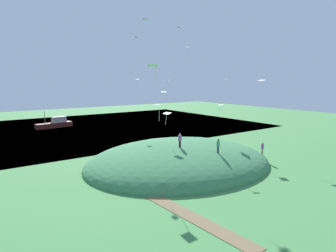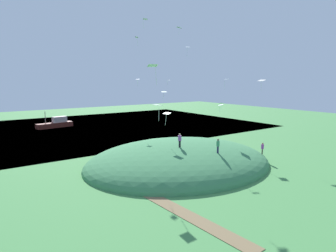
{
  "view_description": "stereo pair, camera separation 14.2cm",
  "coord_description": "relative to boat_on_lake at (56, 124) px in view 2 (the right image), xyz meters",
  "views": [
    {
      "loc": [
        37.51,
        -23.97,
        11.15
      ],
      "look_at": [
        2.67,
        0.76,
        4.32
      ],
      "focal_mm": 30.26,
      "sensor_mm": 36.0,
      "label": 1
    },
    {
      "loc": [
        37.59,
        -23.85,
        11.15
      ],
      "look_at": [
        2.67,
        0.76,
        4.32
      ],
      "focal_mm": 30.26,
      "sensor_mm": 36.0,
      "label": 2
    }
  ],
  "objects": [
    {
      "name": "ground_plane",
      "position": [
        33.45,
        7.07,
        -0.89
      ],
      "size": [
        160.0,
        160.0,
        0.0
      ],
      "primitive_type": "plane",
      "color": "#448545"
    },
    {
      "name": "lake_water",
      "position": [
        4.88,
        7.07,
        -1.09
      ],
      "size": [
        51.74,
        80.0,
        0.4
      ],
      "primitive_type": "cube",
      "color": "#275176",
      "rests_on": "ground_plane"
    },
    {
      "name": "grass_hill",
      "position": [
        41.14,
        6.16,
        -0.89
      ],
      "size": [
        22.12,
        26.23,
        5.61
      ],
      "primitive_type": "ellipsoid",
      "color": "#3B7C4B",
      "rests_on": "ground_plane"
    },
    {
      "name": "dirt_path",
      "position": [
        54.15,
        -2.61,
        -0.87
      ],
      "size": [
        13.09,
        2.34,
        0.04
      ],
      "primitive_type": "cube",
      "rotation": [
        0.0,
        0.0,
        0.07
      ],
      "color": "brown",
      "rests_on": "ground_plane"
    },
    {
      "name": "boat_on_lake",
      "position": [
        0.0,
        0.0,
        0.0
      ],
      "size": [
        3.4,
        8.67,
        4.09
      ],
      "rotation": [
        0.0,
        0.0,
        1.74
      ],
      "color": "#4B1B16",
      "rests_on": "lake_water"
    },
    {
      "name": "person_watching_kites",
      "position": [
        43.01,
        4.8,
        2.98
      ],
      "size": [
        0.56,
        0.56,
        1.79
      ],
      "rotation": [
        0.0,
        0.0,
        1.2
      ],
      "color": "black",
      "rests_on": "grass_hill"
    },
    {
      "name": "person_walking_path",
      "position": [
        46.89,
        7.74,
        2.61
      ],
      "size": [
        0.5,
        0.5,
        1.78
      ],
      "rotation": [
        0.0,
        0.0,
        3.52
      ],
      "color": "#252548",
      "rests_on": "grass_hill"
    },
    {
      "name": "person_near_shore",
      "position": [
        47.1,
        16.29,
        1.11
      ],
      "size": [
        0.43,
        0.43,
        1.68
      ],
      "rotation": [
        0.0,
        0.0,
        4.91
      ],
      "color": "#534E3F",
      "rests_on": "grass_hill"
    },
    {
      "name": "kite_0",
      "position": [
        35.54,
        10.26,
        18.21
      ],
      "size": [
        1.17,
        1.23,
        1.22
      ],
      "color": "white"
    },
    {
      "name": "kite_1",
      "position": [
        25.71,
        14.21,
        8.1
      ],
      "size": [
        1.05,
        1.21,
        1.46
      ],
      "color": "white"
    },
    {
      "name": "kite_2",
      "position": [
        30.92,
        15.77,
        16.02
      ],
      "size": [
        0.77,
        0.88,
        1.84
      ],
      "color": "silver"
    },
    {
      "name": "kite_3",
      "position": [
        33.85,
        21.52,
        6.07
      ],
      "size": [
        0.69,
        0.75,
        1.31
      ],
      "color": "white"
    },
    {
      "name": "kite_4",
      "position": [
        28.11,
        7.15,
        10.42
      ],
      "size": [
        0.71,
        0.53,
        1.28
      ],
      "color": "white"
    },
    {
      "name": "kite_5",
      "position": [
        28.67,
        6.76,
        17.25
      ],
      "size": [
        0.69,
        0.63,
        1.35
      ],
      "color": "white"
    },
    {
      "name": "kite_6",
      "position": [
        40.6,
        14.46,
        6.61
      ],
      "size": [
        1.33,
        1.32,
        1.3
      ],
      "color": "white"
    },
    {
      "name": "kite_7",
      "position": [
        42.87,
        21.04,
        10.27
      ],
      "size": [
        1.19,
        0.84,
        1.79
      ],
      "color": "white"
    },
    {
      "name": "kite_8",
      "position": [
        39.86,
        5.0,
        5.84
      ],
      "size": [
        1.15,
        0.94,
        1.71
      ],
      "color": "white"
    },
    {
      "name": "kite_9",
      "position": [
        37.85,
        18.45,
        10.46
      ],
      "size": [
        1.31,
        1.25,
        1.75
      ],
      "color": "white"
    },
    {
      "name": "kite_10",
      "position": [
        36.74,
        3.61,
        18.41
      ],
      "size": [
        1.06,
        0.99,
        1.22
      ],
      "color": "white"
    },
    {
      "name": "kite_11",
      "position": [
        22.84,
        17.32,
        10.35
      ],
      "size": [
        0.54,
        0.7,
        1.1
      ],
      "color": "white"
    },
    {
      "name": "kite_12",
      "position": [
        44.14,
        0.14,
        11.81
      ],
      "size": [
        1.01,
        1.24,
        2.29
      ],
      "color": "silver"
    },
    {
      "name": "kite_13",
      "position": [
        44.89,
        0.18,
        7.57
      ],
      "size": [
        1.26,
        0.95,
        1.87
      ],
      "color": "white"
    },
    {
      "name": "mooring_post",
      "position": [
        31.1,
        1.95,
        -0.47
      ],
      "size": [
        0.14,
        0.14,
        0.84
      ],
      "primitive_type": "cylinder",
      "color": "brown",
      "rests_on": "ground_plane"
    }
  ]
}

